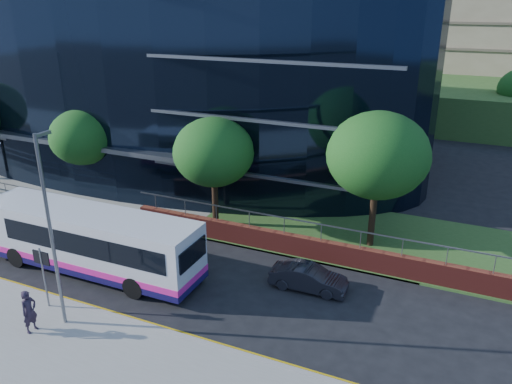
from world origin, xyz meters
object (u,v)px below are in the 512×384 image
at_px(tree_far_d, 378,155).
at_px(city_bus, 91,241).
at_px(street_sign, 42,265).
at_px(parked_car, 308,278).
at_px(streetlight_east, 51,228).
at_px(tree_far_b, 83,137).
at_px(pedestrian, 29,311).
at_px(tree_far_c, 214,152).

distance_m(tree_far_d, city_bus, 14.88).
distance_m(street_sign, city_bus, 3.44).
relative_size(city_bus, parked_car, 3.26).
bearing_deg(city_bus, streetlight_east, -64.87).
distance_m(tree_far_d, parked_car, 7.34).
height_order(tree_far_b, streetlight_east, streetlight_east).
distance_m(tree_far_b, pedestrian, 15.45).
bearing_deg(city_bus, street_sign, -83.71).
xyz_separation_m(street_sign, tree_far_b, (-7.50, 11.09, 2.06)).
height_order(tree_far_d, pedestrian, tree_far_d).
distance_m(tree_far_c, pedestrian, 12.79).
bearing_deg(tree_far_d, street_sign, -134.78).
bearing_deg(tree_far_d, tree_far_c, -173.66).
relative_size(tree_far_d, pedestrian, 4.08).
height_order(street_sign, tree_far_b, tree_far_b).
bearing_deg(tree_far_c, street_sign, -103.29).
bearing_deg(tree_far_d, city_bus, -145.40).
bearing_deg(street_sign, tree_far_b, 124.08).
bearing_deg(parked_car, tree_far_b, 72.00).
distance_m(street_sign, streetlight_east, 2.80).
bearing_deg(street_sign, pedestrian, -65.25).
distance_m(tree_far_b, city_bus, 10.78).
bearing_deg(pedestrian, tree_far_d, -37.69).
distance_m(tree_far_c, streetlight_east, 11.22).
distance_m(tree_far_c, tree_far_d, 9.08).
bearing_deg(tree_far_b, parked_car, -16.03).
bearing_deg(tree_far_b, pedestrian, -57.00).
distance_m(streetlight_east, city_bus, 5.20).
bearing_deg(parked_car, tree_far_d, -19.29).
relative_size(city_bus, pedestrian, 6.39).
xyz_separation_m(tree_far_b, streetlight_east, (9.00, -11.67, 0.23)).
distance_m(street_sign, pedestrian, 2.07).
distance_m(street_sign, parked_car, 11.65).
xyz_separation_m(city_bus, pedestrian, (1.14, -4.97, -0.61)).
xyz_separation_m(tree_far_c, pedestrian, (-1.76, -12.18, -3.47)).
xyz_separation_m(streetlight_east, pedestrian, (-0.76, -1.01, -3.38)).
bearing_deg(pedestrian, streetlight_east, -35.62).
xyz_separation_m(tree_far_d, pedestrian, (-10.76, -13.18, -4.12)).
xyz_separation_m(tree_far_d, streetlight_east, (-10.00, -12.17, -0.75)).
distance_m(tree_far_d, streetlight_east, 15.77).
relative_size(tree_far_c, parked_car, 1.82).
xyz_separation_m(street_sign, parked_car, (9.80, 6.12, -1.56)).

